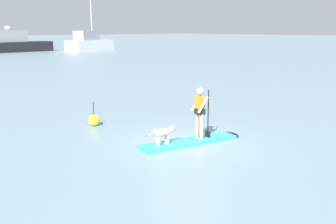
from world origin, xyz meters
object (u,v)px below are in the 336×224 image
object	(u,v)px
paddleboard	(194,141)
dog	(164,133)
moored_boat_center	(13,44)
moored_boat_port	(89,43)
marker_buoy	(94,120)
person_paddler	(200,109)

from	to	relation	value
paddleboard	dog	xyz separation A→B (m)	(-1.14, 0.25, 0.43)
paddleboard	moored_boat_center	world-z (taller)	moored_boat_center
moored_boat_port	marker_buoy	size ratio (longest dim) A/B	10.71
dog	moored_boat_port	size ratio (longest dim) A/B	0.10
moored_boat_center	person_paddler	bearing A→B (deg)	-105.23
moored_boat_center	moored_boat_port	bearing A→B (deg)	-19.71
dog	marker_buoy	bearing A→B (deg)	92.05
dog	marker_buoy	distance (m)	3.93
paddleboard	marker_buoy	xyz separation A→B (m)	(-1.28, 4.17, 0.18)
person_paddler	moored_boat_center	distance (m)	56.26
person_paddler	dog	world-z (taller)	person_paddler
dog	moored_boat_port	xyz separation A→B (m)	(27.70, 49.84, 0.81)
dog	marker_buoy	world-z (taller)	marker_buoy
paddleboard	person_paddler	size ratio (longest dim) A/B	2.22
person_paddler	marker_buoy	xyz separation A→B (m)	(-1.49, 4.22, -0.87)
moored_boat_center	marker_buoy	world-z (taller)	moored_boat_center
dog	person_paddler	bearing A→B (deg)	-12.62
paddleboard	moored_boat_center	distance (m)	56.29
moored_boat_center	moored_boat_port	xyz separation A→B (m)	(11.57, -4.15, -0.01)
moored_boat_port	moored_boat_center	bearing A→B (deg)	160.29
paddleboard	marker_buoy	distance (m)	4.37
dog	moored_boat_center	distance (m)	56.35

